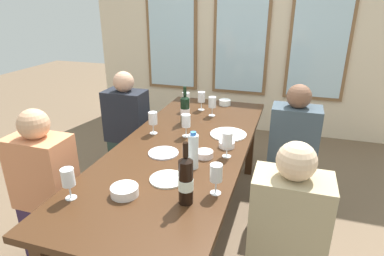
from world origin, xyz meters
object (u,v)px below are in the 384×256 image
object	(u,v)px
white_plate_0	(163,153)
wine_glass_5	(227,140)
wine_bottle_0	(186,180)
white_plate_1	(168,179)
tasting_bowl_1	(227,144)
seated_person_1	(292,153)
tasting_bowl_3	(125,191)
seated_person_3	(285,245)
wine_glass_3	(201,98)
wine_glass_6	(212,103)
wine_glass_7	(153,119)
seated_person_2	(47,194)
wine_glass_1	(186,121)
wine_bottle_1	(185,109)
dining_table	(183,154)
wine_glass_2	(216,174)
wine_glass_0	(68,179)
tasting_bowl_0	(205,154)
tasting_bowl_2	(225,102)
seated_person_0	(127,132)
wine_glass_4	(186,98)
white_plate_2	(228,134)

from	to	relation	value
white_plate_0	wine_glass_5	world-z (taller)	wine_glass_5
wine_bottle_0	white_plate_1	bearing A→B (deg)	133.77
tasting_bowl_1	seated_person_1	bearing A→B (deg)	47.14
white_plate_1	wine_glass_5	size ratio (longest dim) A/B	1.20
tasting_bowl_3	seated_person_3	world-z (taller)	seated_person_3
wine_glass_3	wine_glass_6	world-z (taller)	same
wine_glass_7	tasting_bowl_1	bearing A→B (deg)	-7.14
white_plate_0	seated_person_2	distance (m)	0.81
white_plate_0	tasting_bowl_3	size ratio (longest dim) A/B	1.38
tasting_bowl_3	wine_glass_6	xyz separation A→B (m)	(0.13, 1.37, 0.10)
wine_glass_1	wine_glass_7	world-z (taller)	same
white_plate_1	wine_bottle_1	world-z (taller)	wine_bottle_1
dining_table	wine_glass_7	size ratio (longest dim) A/B	13.24
wine_glass_7	wine_bottle_1	bearing A→B (deg)	62.90
wine_glass_2	wine_glass_0	bearing A→B (deg)	-158.96
tasting_bowl_0	seated_person_2	distance (m)	1.07
tasting_bowl_1	white_plate_1	bearing A→B (deg)	-113.36
wine_glass_0	wine_glass_5	distance (m)	0.99
tasting_bowl_3	white_plate_0	bearing A→B (deg)	89.18
dining_table	tasting_bowl_3	size ratio (longest dim) A/B	15.46
white_plate_1	tasting_bowl_2	xyz separation A→B (m)	(0.02, 1.49, 0.02)
wine_bottle_0	tasting_bowl_2	xyz separation A→B (m)	(-0.16, 1.67, -0.11)
tasting_bowl_2	seated_person_0	distance (m)	0.99
white_plate_1	wine_glass_1	xyz separation A→B (m)	(-0.10, 0.64, 0.12)
wine_glass_2	wine_bottle_0	bearing A→B (deg)	-134.49
tasting_bowl_0	seated_person_1	xyz separation A→B (m)	(0.56, 0.69, -0.23)
wine_glass_4	wine_glass_7	size ratio (longest dim) A/B	1.00
white_plate_2	wine_glass_2	xyz separation A→B (m)	(0.10, -0.82, 0.11)
white_plate_2	wine_glass_6	bearing A→B (deg)	120.53
wine_glass_3	seated_person_0	bearing A→B (deg)	-160.44
wine_bottle_0	seated_person_2	xyz separation A→B (m)	(-1.00, 0.11, -0.35)
wine_bottle_1	seated_person_3	distance (m)	1.39
wine_bottle_1	wine_glass_3	distance (m)	0.36
wine_glass_6	wine_glass_7	size ratio (longest dim) A/B	1.00
dining_table	tasting_bowl_1	xyz separation A→B (m)	(0.31, 0.06, 0.09)
tasting_bowl_0	wine_glass_3	bearing A→B (deg)	107.30
dining_table	tasting_bowl_1	size ratio (longest dim) A/B	20.63
seated_person_0	seated_person_1	distance (m)	1.52
wine_bottle_0	wine_glass_1	size ratio (longest dim) A/B	1.95
white_plate_2	wine_glass_5	bearing A→B (deg)	-80.01
wine_glass_1	wine_glass_2	distance (m)	0.80
dining_table	seated_person_2	xyz separation A→B (m)	(-0.76, -0.55, -0.14)
wine_glass_4	seated_person_1	bearing A→B (deg)	-10.48
wine_glass_3	seated_person_1	size ratio (longest dim) A/B	0.16
tasting_bowl_3	wine_glass_2	size ratio (longest dim) A/B	0.86
wine_glass_2	seated_person_0	xyz separation A→B (m)	(-1.13, 1.09, -0.33)
wine_glass_2	wine_glass_6	xyz separation A→B (m)	(-0.33, 1.20, 0.00)
wine_bottle_0	wine_glass_4	xyz separation A→B (m)	(-0.47, 1.39, -0.01)
seated_person_2	wine_glass_2	bearing A→B (deg)	0.91
wine_glass_0	wine_glass_7	world-z (taller)	same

